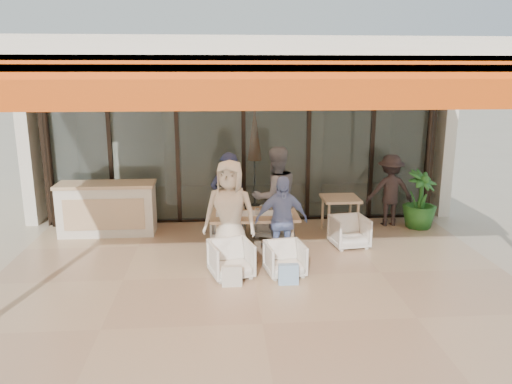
# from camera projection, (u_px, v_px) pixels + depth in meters

# --- Properties ---
(ground) EXTENTS (70.00, 70.00, 0.00)m
(ground) POSITION_uv_depth(u_px,v_px,m) (254.00, 278.00, 7.73)
(ground) COLOR #C6B293
(ground) RESTS_ON ground
(terrace_floor) EXTENTS (8.00, 6.00, 0.01)m
(terrace_floor) POSITION_uv_depth(u_px,v_px,m) (254.00, 277.00, 7.73)
(terrace_floor) COLOR tan
(terrace_floor) RESTS_ON ground
(terrace_structure) EXTENTS (8.00, 6.00, 3.40)m
(terrace_structure) POSITION_uv_depth(u_px,v_px,m) (255.00, 61.00, 6.71)
(terrace_structure) COLOR silver
(terrace_structure) RESTS_ON ground
(glass_storefront) EXTENTS (8.08, 0.10, 3.20)m
(glass_storefront) POSITION_uv_depth(u_px,v_px,m) (244.00, 147.00, 10.26)
(glass_storefront) COLOR #9EADA3
(glass_storefront) RESTS_ON ground
(interior_block) EXTENTS (9.05, 3.62, 3.52)m
(interior_block) POSITION_uv_depth(u_px,v_px,m) (239.00, 108.00, 12.36)
(interior_block) COLOR silver
(interior_block) RESTS_ON ground
(host_counter) EXTENTS (1.85, 0.65, 1.04)m
(host_counter) POSITION_uv_depth(u_px,v_px,m) (107.00, 209.00, 9.63)
(host_counter) COLOR silver
(host_counter) RESTS_ON ground
(dining_table) EXTENTS (1.50, 0.90, 0.93)m
(dining_table) POSITION_uv_depth(u_px,v_px,m) (253.00, 217.00, 8.56)
(dining_table) COLOR #E2BC8A
(dining_table) RESTS_ON ground
(chair_far_left) EXTENTS (0.70, 0.67, 0.64)m
(chair_far_left) POSITION_uv_depth(u_px,v_px,m) (228.00, 222.00, 9.53)
(chair_far_left) COLOR white
(chair_far_left) RESTS_ON ground
(chair_far_right) EXTENTS (0.75, 0.73, 0.62)m
(chair_far_right) POSITION_uv_depth(u_px,v_px,m) (272.00, 221.00, 9.60)
(chair_far_right) COLOR white
(chair_far_right) RESTS_ON ground
(chair_near_left) EXTENTS (0.75, 0.72, 0.64)m
(chair_near_left) POSITION_uv_depth(u_px,v_px,m) (231.00, 257.00, 7.69)
(chair_near_left) COLOR white
(chair_near_left) RESTS_ON ground
(chair_near_right) EXTENTS (0.65, 0.62, 0.59)m
(chair_near_right) POSITION_uv_depth(u_px,v_px,m) (285.00, 257.00, 7.76)
(chair_near_right) COLOR white
(chair_near_right) RESTS_ON ground
(diner_navy) EXTENTS (0.66, 0.46, 1.74)m
(diner_navy) POSITION_uv_depth(u_px,v_px,m) (229.00, 200.00, 8.92)
(diner_navy) COLOR #1B223C
(diner_navy) RESTS_ON ground
(diner_grey) EXTENTS (1.07, 0.95, 1.83)m
(diner_grey) POSITION_uv_depth(u_px,v_px,m) (275.00, 197.00, 8.97)
(diner_grey) COLOR #5E5E62
(diner_grey) RESTS_ON ground
(diner_cream) EXTENTS (0.97, 0.75, 1.76)m
(diner_cream) POSITION_uv_depth(u_px,v_px,m) (230.00, 214.00, 8.05)
(diner_cream) COLOR beige
(diner_cream) RESTS_ON ground
(diner_periwinkle) EXTENTS (0.91, 0.45, 1.49)m
(diner_periwinkle) POSITION_uv_depth(u_px,v_px,m) (281.00, 220.00, 8.14)
(diner_periwinkle) COLOR #7C96CF
(diner_periwinkle) RESTS_ON ground
(tote_bag_cream) EXTENTS (0.30, 0.10, 0.34)m
(tote_bag_cream) POSITION_uv_depth(u_px,v_px,m) (232.00, 277.00, 7.34)
(tote_bag_cream) COLOR silver
(tote_bag_cream) RESTS_ON ground
(tote_bag_blue) EXTENTS (0.30, 0.10, 0.34)m
(tote_bag_blue) POSITION_uv_depth(u_px,v_px,m) (288.00, 275.00, 7.40)
(tote_bag_blue) COLOR #99BFD8
(tote_bag_blue) RESTS_ON ground
(side_table) EXTENTS (0.70, 0.70, 0.74)m
(side_table) POSITION_uv_depth(u_px,v_px,m) (340.00, 203.00, 9.66)
(side_table) COLOR #E2BC8A
(side_table) RESTS_ON ground
(side_chair) EXTENTS (0.69, 0.66, 0.63)m
(side_chair) POSITION_uv_depth(u_px,v_px,m) (349.00, 230.00, 9.01)
(side_chair) COLOR white
(side_chair) RESTS_ON ground
(standing_woman) EXTENTS (0.97, 0.56, 1.49)m
(standing_woman) POSITION_uv_depth(u_px,v_px,m) (390.00, 191.00, 10.17)
(standing_woman) COLOR black
(standing_woman) RESTS_ON ground
(potted_palm) EXTENTS (0.92, 0.92, 1.19)m
(potted_palm) POSITION_uv_depth(u_px,v_px,m) (420.00, 200.00, 10.02)
(potted_palm) COLOR #1E5919
(potted_palm) RESTS_ON ground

